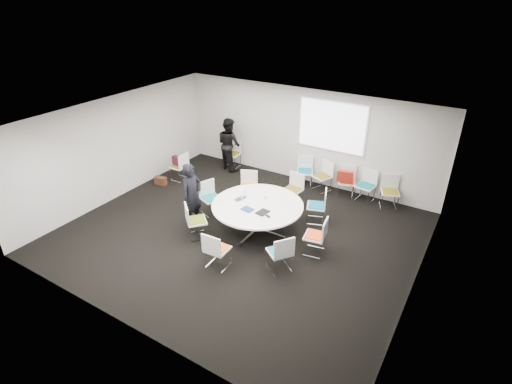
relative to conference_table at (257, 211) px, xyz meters
The scene contains 31 objects.
room_shell 0.94m from the conference_table, 121.71° to the right, with size 8.08×7.08×2.88m.
conference_table is the anchor object (origin of this frame).
projection_screen 3.44m from the conference_table, 80.80° to the left, with size 1.90×0.03×1.35m, color white.
chair_ring_a 1.59m from the conference_table, ahead, with size 0.52×0.53×0.88m.
chair_ring_b 1.57m from the conference_table, 47.40° to the left, with size 0.58×0.59×0.88m.
chair_ring_c 1.62m from the conference_table, 85.03° to the left, with size 0.52×0.51×0.88m.
chair_ring_d 1.47m from the conference_table, 131.36° to the left, with size 0.60×0.59×0.88m.
chair_ring_e 1.48m from the conference_table, behind, with size 0.59×0.59×0.88m.
chair_ring_f 1.49m from the conference_table, 137.76° to the right, with size 0.64×0.64×0.88m.
chair_ring_g 1.66m from the conference_table, 89.88° to the right, with size 0.48×0.46×0.88m.
chair_ring_h 1.59m from the conference_table, 41.51° to the right, with size 0.63×0.64×0.88m.
chair_back_a 2.86m from the conference_table, 91.75° to the left, with size 0.60×0.60×0.88m.
chair_back_b 2.85m from the conference_table, 80.17° to the left, with size 0.60×0.60×0.88m.
chair_back_c 3.10m from the conference_table, 67.04° to the left, with size 0.58×0.57×0.88m.
chair_back_d 3.35m from the conference_table, 58.43° to the left, with size 0.52×0.51×0.88m.
chair_back_e 3.74m from the conference_table, 49.75° to the left, with size 0.60×0.59×0.88m.
chair_spare_left 3.71m from the conference_table, 161.19° to the left, with size 0.46×0.47×0.88m.
chair_person_back 3.92m from the conference_table, 133.33° to the left, with size 0.50×0.49×0.88m.
person_main 1.63m from the conference_table, 157.50° to the right, with size 0.60×0.40×1.65m, color black.
person_back 3.81m from the conference_table, 135.03° to the left, with size 0.82×0.64×1.69m, color black.
laptop 0.50m from the conference_table, behind, with size 0.31×0.20×0.02m, color #333338.
laptop_lid 0.60m from the conference_table, 162.35° to the left, with size 0.30×0.02×0.22m, color silver.
notebook_black 0.45m from the conference_table, 41.72° to the right, with size 0.22×0.30×0.02m, color black.
tablet_folio 0.40m from the conference_table, 101.55° to the right, with size 0.26×0.20×0.03m, color navy.
papers_right 0.61m from the conference_table, 19.51° to the left, with size 0.30×0.21×0.00m, color silver.
papers_front 0.84m from the conference_table, 11.00° to the right, with size 0.30×0.21×0.00m, color silver.
cup 0.42m from the conference_table, 87.96° to the left, with size 0.08×0.08×0.09m, color white.
phone 0.63m from the conference_table, 35.56° to the right, with size 0.14×0.07×0.01m, color black.
maroon_bag 3.72m from the conference_table, 161.27° to the left, with size 0.40×0.14×0.28m, color #471324.
brown_bag 3.86m from the conference_table, behind, with size 0.36×0.16×0.24m, color #402114.
red_jacket 2.89m from the conference_table, 65.20° to the left, with size 0.44×0.10×0.35m, color #AC2215.
Camera 1 is at (4.55, -6.72, 5.40)m, focal length 28.00 mm.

